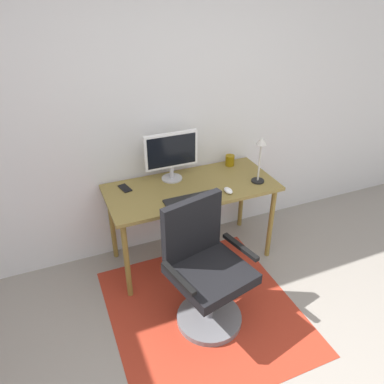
% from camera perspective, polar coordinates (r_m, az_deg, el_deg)
% --- Properties ---
extents(wall_back, '(6.00, 0.10, 2.60)m').
position_cam_1_polar(wall_back, '(3.21, -6.02, 12.09)').
color(wall_back, silver).
rests_on(wall_back, ground).
extents(area_rug, '(1.41, 1.49, 0.01)m').
position_cam_1_polar(area_rug, '(3.09, 1.81, -17.68)').
color(area_rug, '#9F2E1D').
rests_on(area_rug, ground).
extents(desk, '(1.44, 0.65, 0.75)m').
position_cam_1_polar(desk, '(3.18, -0.07, -0.30)').
color(desk, olive).
rests_on(desk, ground).
extents(monitor, '(0.46, 0.18, 0.43)m').
position_cam_1_polar(monitor, '(3.15, -3.21, 6.04)').
color(monitor, '#B2B2B7').
rests_on(monitor, desk).
extents(keyboard, '(0.43, 0.13, 0.02)m').
position_cam_1_polar(keyboard, '(2.94, -0.19, -1.12)').
color(keyboard, black).
rests_on(keyboard, desk).
extents(computer_mouse, '(0.06, 0.10, 0.03)m').
position_cam_1_polar(computer_mouse, '(3.06, 5.57, 0.24)').
color(computer_mouse, white).
rests_on(computer_mouse, desk).
extents(coffee_cup, '(0.08, 0.08, 0.10)m').
position_cam_1_polar(coffee_cup, '(3.49, 5.82, 4.85)').
color(coffee_cup, '#83630A').
rests_on(coffee_cup, desk).
extents(cell_phone, '(0.10, 0.15, 0.01)m').
position_cam_1_polar(cell_phone, '(3.15, -10.25, 0.58)').
color(cell_phone, black).
rests_on(cell_phone, desk).
extents(desk_lamp, '(0.11, 0.11, 0.41)m').
position_cam_1_polar(desk_lamp, '(3.14, 10.45, 5.86)').
color(desk_lamp, black).
rests_on(desk_lamp, desk).
extents(office_chair, '(0.65, 0.61, 0.98)m').
position_cam_1_polar(office_chair, '(2.75, 2.03, -12.35)').
color(office_chair, slate).
rests_on(office_chair, ground).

